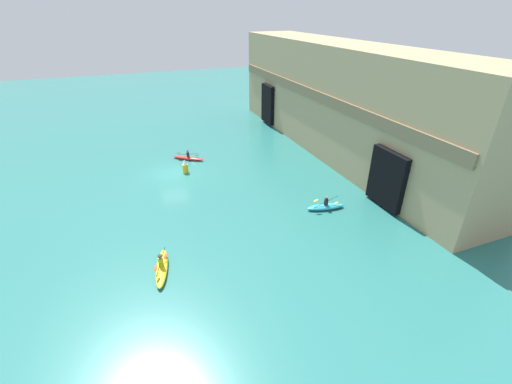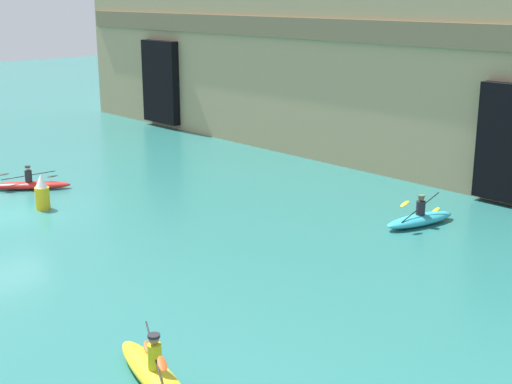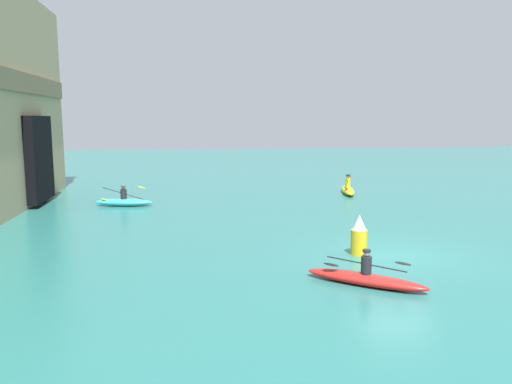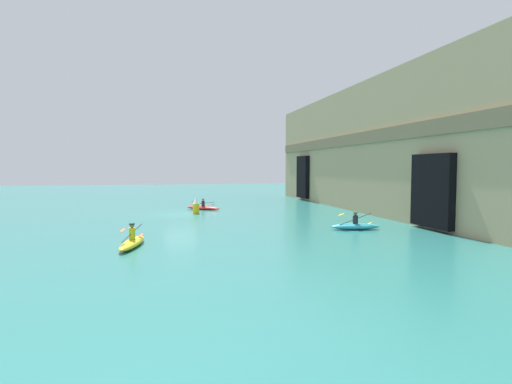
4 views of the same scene
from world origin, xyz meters
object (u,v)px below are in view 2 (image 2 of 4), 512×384
object	(u,v)px
kayak_red	(29,185)
kayak_yellow	(155,375)
kayak_cyan	(420,219)
marker_buoy	(42,193)

from	to	relation	value
kayak_red	kayak_yellow	xyz separation A→B (m)	(16.43, -4.97, 0.03)
kayak_cyan	marker_buoy	world-z (taller)	marker_buoy
kayak_red	marker_buoy	size ratio (longest dim) A/B	2.29
kayak_yellow	kayak_cyan	size ratio (longest dim) A/B	1.16
kayak_red	kayak_yellow	size ratio (longest dim) A/B	0.86
kayak_red	kayak_cyan	size ratio (longest dim) A/B	1.00
kayak_cyan	kayak_red	bearing A→B (deg)	130.67
kayak_red	kayak_yellow	world-z (taller)	kayak_yellow
kayak_cyan	marker_buoy	size ratio (longest dim) A/B	2.29
kayak_red	marker_buoy	xyz separation A→B (m)	(3.04, -0.88, 0.43)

